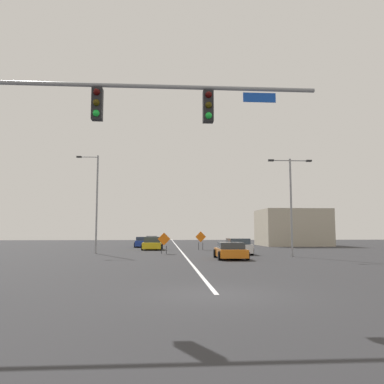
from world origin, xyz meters
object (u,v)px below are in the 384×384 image
Objects in this scene: car_white_approaching at (237,246)px; car_black_distant at (152,240)px; car_orange_far at (231,251)px; street_lamp_near_right at (95,199)px; construction_sign_left_lane at (201,238)px; car_yellow_passing at (152,244)px; street_lamp_mid_left at (291,198)px; car_blue_mid at (143,242)px; traffic_signal_assembly at (94,126)px; construction_sign_right_shoulder at (164,240)px.

car_white_approaching reaches higher than car_black_distant.
car_white_approaching reaches higher than car_orange_far.
street_lamp_near_right is 2.12× the size of car_white_approaching.
construction_sign_left_lane is at bearing 107.09° from car_white_approaching.
car_orange_far is 6.00m from car_white_approaching.
car_yellow_passing is 0.98× the size of car_white_approaching.
street_lamp_near_right is 2.13× the size of car_orange_far.
car_yellow_passing is at bearing 132.42° from street_lamp_mid_left.
car_blue_mid is (3.52, 14.22, -4.28)m from street_lamp_near_right.
street_lamp_mid_left is at bearing -18.33° from street_lamp_near_right.
car_orange_far is 34.33m from car_black_distant.
car_orange_far is 23.08m from car_blue_mid.
car_black_distant is at bearing 92.08° from car_yellow_passing.
car_black_distant is at bearing 110.98° from street_lamp_mid_left.
car_orange_far is 0.96× the size of car_black_distant.
construction_sign_right_shoulder is (2.23, 22.60, -4.17)m from traffic_signal_assembly.
car_blue_mid is 11.87m from car_black_distant.
street_lamp_near_right is at bearing -148.35° from construction_sign_left_lane.
car_white_approaching is at bearing -8.11° from street_lamp_near_right.
construction_sign_left_lane reaches higher than car_black_distant.
street_lamp_mid_left is 17.25m from street_lamp_near_right.
car_black_distant is (-12.07, 31.49, -4.04)m from street_lamp_mid_left.
construction_sign_left_lane is at bearing 78.26° from traffic_signal_assembly.
street_lamp_near_right is at bearing -99.37° from car_black_distant.
traffic_signal_assembly is 30.82m from car_yellow_passing.
car_yellow_passing reaches higher than car_white_approaching.
car_white_approaching is (9.16, -16.03, 0.04)m from car_blue_mid.
car_blue_mid is 1.02× the size of car_black_distant.
street_lamp_near_right is at bearing 99.75° from traffic_signal_assembly.
car_white_approaching is at bearing -72.91° from construction_sign_left_lane.
construction_sign_right_shoulder is 7.96m from car_yellow_passing.
construction_sign_left_lane is at bearing -8.21° from car_yellow_passing.
car_white_approaching is 0.97× the size of car_black_distant.
street_lamp_mid_left reaches higher than car_black_distant.
street_lamp_near_right reaches higher than car_yellow_passing.
car_white_approaching is at bearing 68.16° from traffic_signal_assembly.
street_lamp_mid_left is 13.66m from construction_sign_left_lane.
construction_sign_right_shoulder is at bearing 155.48° from street_lamp_mid_left.
car_orange_far is 0.95× the size of car_blue_mid.
construction_sign_left_lane is at bearing 117.83° from street_lamp_mid_left.
traffic_signal_assembly is at bearing -90.32° from car_black_distant.
construction_sign_right_shoulder reaches higher than car_black_distant.
traffic_signal_assembly reaches higher than construction_sign_left_lane.
construction_sign_right_shoulder is at bearing -79.69° from car_blue_mid.
car_orange_far is at bearing -70.87° from car_blue_mid.
car_blue_mid is (-12.85, 19.64, -4.03)m from street_lamp_mid_left.
construction_sign_left_lane is (10.19, 6.28, -3.63)m from street_lamp_near_right.
street_lamp_near_right is at bearing 171.89° from car_white_approaching.
construction_sign_right_shoulder is at bearing -119.05° from construction_sign_left_lane.
car_black_distant is at bearing 101.40° from car_orange_far.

